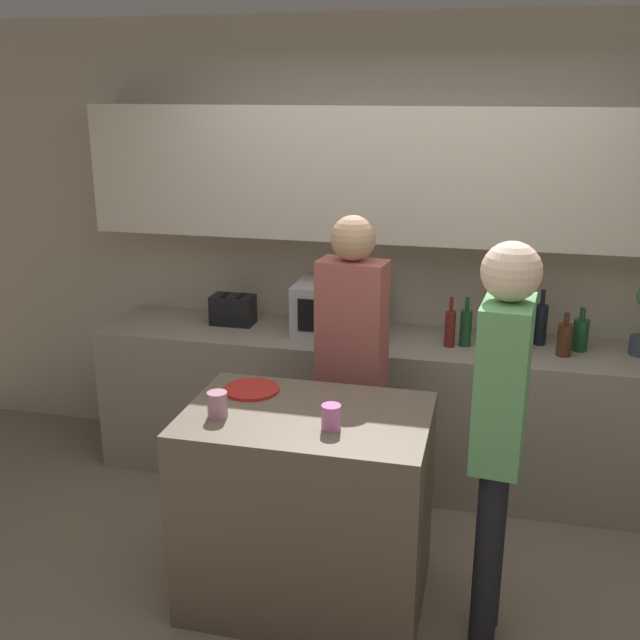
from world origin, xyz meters
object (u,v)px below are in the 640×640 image
(microwave, at_px, (340,308))
(person_left, at_px, (500,414))
(bottle_0, at_px, (450,328))
(bottle_4, at_px, (524,329))
(plate_on_island, at_px, (251,389))
(bottle_5, at_px, (541,323))
(cup_0, at_px, (331,417))
(person_center, at_px, (352,349))
(toaster, at_px, (233,310))
(bottle_3, at_px, (504,336))
(cup_1, at_px, (217,404))
(bottle_7, at_px, (580,334))
(bottle_6, at_px, (565,339))
(bottle_1, at_px, (466,327))
(bottle_2, at_px, (487,326))

(microwave, xyz_separation_m, person_left, (0.94, -1.35, 0.01))
(bottle_0, distance_m, person_left, 1.27)
(bottle_4, height_order, plate_on_island, bottle_4)
(bottle_0, xyz_separation_m, bottle_5, (0.50, 0.16, 0.01))
(cup_0, xyz_separation_m, person_center, (-0.06, 0.76, 0.03))
(toaster, bearing_deg, bottle_3, -5.44)
(cup_1, distance_m, person_center, 0.87)
(bottle_5, bearing_deg, bottle_3, -134.30)
(cup_1, bearing_deg, bottle_0, 54.92)
(bottle_3, xyz_separation_m, cup_1, (-1.20, -1.24, 0.01))
(person_center, bearing_deg, toaster, -29.52)
(bottle_3, distance_m, bottle_7, 0.44)
(bottle_6, bearing_deg, cup_0, -128.27)
(bottle_1, distance_m, bottle_7, 0.63)
(toaster, bearing_deg, bottle_0, -4.83)
(bottle_4, bearing_deg, plate_on_island, -139.70)
(person_center, bearing_deg, bottle_1, -126.78)
(bottle_6, bearing_deg, bottle_1, 175.74)
(toaster, relative_size, cup_0, 2.41)
(bottle_2, bearing_deg, bottle_6, -20.03)
(bottle_1, relative_size, cup_0, 2.64)
(bottle_1, bearing_deg, bottle_4, 7.64)
(bottle_5, distance_m, person_center, 1.18)
(cup_1, relative_size, person_center, 0.07)
(bottle_6, bearing_deg, bottle_5, 126.72)
(bottle_2, relative_size, bottle_4, 0.82)
(bottle_4, height_order, bottle_5, bottle_5)
(cup_0, bearing_deg, toaster, 123.76)
(bottle_6, relative_size, cup_0, 2.27)
(bottle_0, height_order, person_center, person_center)
(bottle_5, height_order, bottle_7, bottle_5)
(bottle_2, height_order, bottle_7, bottle_7)
(bottle_4, distance_m, bottle_7, 0.31)
(bottle_3, relative_size, person_left, 0.15)
(bottle_6, bearing_deg, microwave, 174.93)
(microwave, xyz_separation_m, bottle_7, (1.37, -0.01, -0.06))
(bottle_0, distance_m, cup_0, 1.35)
(bottle_3, height_order, person_center, person_center)
(plate_on_island, xyz_separation_m, person_center, (0.39, 0.45, 0.08))
(bottle_1, height_order, cup_1, bottle_1)
(microwave, xyz_separation_m, bottle_2, (0.86, 0.04, -0.06))
(bottle_6, height_order, person_center, person_center)
(toaster, relative_size, plate_on_island, 1.00)
(bottle_7, relative_size, person_center, 0.14)
(bottle_1, height_order, bottle_6, bottle_1)
(bottle_7, distance_m, plate_on_island, 1.90)
(microwave, bearing_deg, bottle_6, -5.07)
(bottle_3, distance_m, bottle_6, 0.32)
(microwave, height_order, bottle_2, microwave)
(bottle_1, xyz_separation_m, bottle_4, (0.32, 0.04, -0.00))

